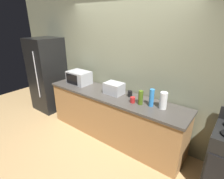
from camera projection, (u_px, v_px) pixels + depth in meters
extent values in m
plane|color=tan|center=(99.00, 145.00, 3.31)|extent=(8.00, 8.00, 0.00)
cube|color=gray|center=(125.00, 66.00, 3.40)|extent=(6.40, 0.10, 2.70)
cube|color=#B27F4C|center=(112.00, 117.00, 3.44)|extent=(2.80, 0.60, 0.86)
cube|color=#47423D|center=(112.00, 95.00, 3.28)|extent=(2.84, 0.64, 0.04)
cube|color=black|center=(48.00, 75.00, 4.43)|extent=(0.72, 0.70, 1.80)
cylinder|color=silver|center=(37.00, 75.00, 4.05)|extent=(0.02, 0.02, 1.10)
cube|color=#B7BABF|center=(79.00, 78.00, 3.79)|extent=(0.48, 0.34, 0.27)
cube|color=black|center=(72.00, 79.00, 3.68)|extent=(0.34, 0.01, 0.21)
cube|color=#B7BABF|center=(114.00, 88.00, 3.27)|extent=(0.34, 0.26, 0.21)
cylinder|color=white|center=(163.00, 101.00, 2.71)|extent=(0.12, 0.12, 0.27)
cylinder|color=#338CE5|center=(152.00, 98.00, 2.78)|extent=(0.08, 0.08, 0.29)
cylinder|color=#4C6B19|center=(141.00, 98.00, 2.85)|extent=(0.08, 0.08, 0.23)
cylinder|color=red|center=(133.00, 100.00, 2.93)|extent=(0.08, 0.08, 0.10)
cylinder|color=black|center=(130.00, 94.00, 3.17)|extent=(0.08, 0.08, 0.11)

